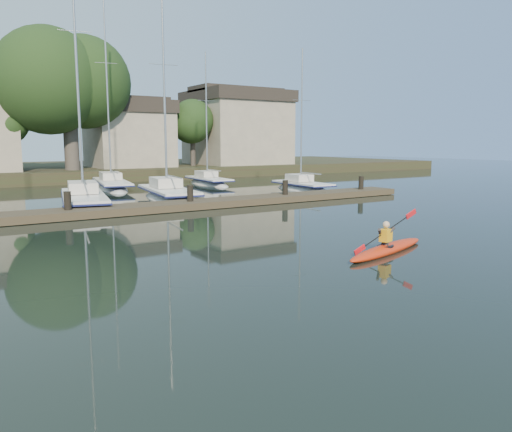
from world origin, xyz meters
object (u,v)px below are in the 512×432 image
sailboat_4 (302,192)px  sailboat_6 (112,191)px  dock (133,209)px  sailboat_2 (84,209)px  kayak (387,247)px  sailboat_7 (208,186)px  sailboat_3 (168,202)px

sailboat_4 → sailboat_6: sailboat_6 is taller
dock → sailboat_2: size_ratio=2.19×
dock → kayak: bearing=-73.7°
sailboat_6 → sailboat_7: sailboat_6 is taller
kayak → sailboat_2: size_ratio=0.28×
sailboat_2 → sailboat_7: (11.81, 8.41, 0.02)m
sailboat_6 → sailboat_7: bearing=3.9°
sailboat_3 → sailboat_4: (10.19, 0.10, 0.02)m
dock → sailboat_4: 14.68m
sailboat_4 → sailboat_7: (-3.40, 7.81, 0.01)m
kayak → sailboat_6: size_ratio=0.28×
sailboat_2 → sailboat_4: size_ratio=1.42×
sailboat_4 → sailboat_3: bearing=-175.9°
dock → sailboat_6: size_ratio=2.22×
kayak → sailboat_7: (6.82, 25.13, -0.34)m
dock → sailboat_7: bearing=50.0°
sailboat_2 → sailboat_7: 14.50m
kayak → sailboat_3: bearing=74.5°
kayak → dock: bearing=90.9°
sailboat_2 → sailboat_6: 10.10m
sailboat_7 → sailboat_3: bearing=-126.5°
kayak → sailboat_4: size_ratio=0.40×
kayak → sailboat_2: bearing=91.3°
sailboat_2 → sailboat_4: sailboat_2 is taller
kayak → dock: (-3.69, 12.63, 0.04)m
sailboat_6 → sailboat_7: size_ratio=1.34×
kayak → sailboat_6: (-0.73, 25.87, -0.35)m
dock → sailboat_4: bearing=18.7°
kayak → sailboat_4: bearing=44.1°
sailboat_2 → sailboat_3: 5.05m
dock → sailboat_7: sailboat_7 is taller
dock → sailboat_3: sailboat_3 is taller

